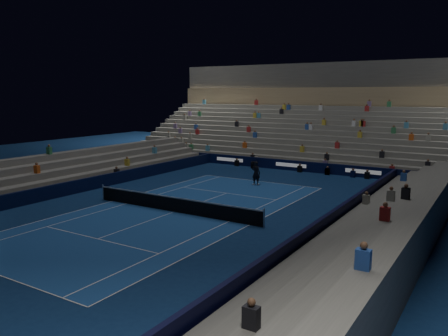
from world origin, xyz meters
The scene contains 11 objects.
ground centered at (0.00, 0.00, 0.00)m, with size 90.00×90.00×0.00m, color #0D2550.
court_surface centered at (0.00, 0.00, 0.01)m, with size 10.97×23.77×0.01m, color navy.
sponsor_barrier_far centered at (0.00, 18.50, 0.50)m, with size 44.00×0.25×1.00m, color black.
sponsor_barrier_east centered at (9.70, 0.00, 0.50)m, with size 0.25×37.00×1.00m, color black.
sponsor_barrier_west centered at (-9.70, 0.00, 0.50)m, with size 0.25×37.00×1.00m, color black.
grandstand_main centered at (0.00, 27.90, 3.38)m, with size 44.00×15.20×11.20m.
grandstand_east centered at (13.17, 0.00, 0.92)m, with size 5.00×37.00×2.50m.
grandstand_west centered at (-13.17, 0.00, 0.92)m, with size 5.00×37.00×2.50m.
tennis_net centered at (0.00, 0.00, 0.50)m, with size 12.90×0.10×1.10m.
tennis_player centered at (0.39, 10.36, 1.00)m, with size 0.73×0.48×1.99m, color black.
broadcast_camera centered at (-3.77, 17.73, 0.34)m, with size 0.64×1.03×0.67m.
Camera 1 is at (17.45, -21.95, 7.47)m, focal length 36.08 mm.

